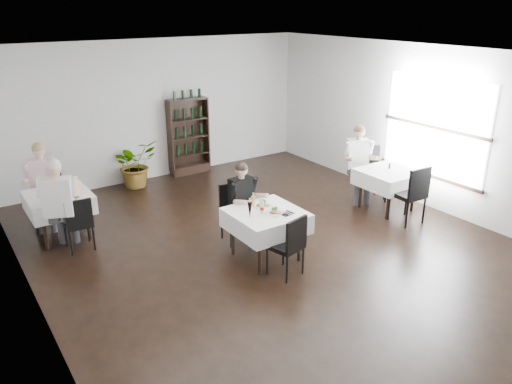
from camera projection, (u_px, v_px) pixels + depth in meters
The scene contains 24 objects.
room_shell at pixel (283, 161), 7.34m from camera, with size 9.00×9.00×9.00m.
window_right at pixel (434, 130), 9.16m from camera, with size 0.06×2.30×1.85m.
wine_shelf at pixel (189, 137), 11.23m from camera, with size 0.90×0.28×1.75m.
main_table at pixel (266, 221), 7.50m from camera, with size 1.03×1.03×0.77m.
left_table at pixel (59, 202), 8.18m from camera, with size 0.98×0.98×0.77m.
right_table at pixel (388, 178), 9.30m from camera, with size 0.98×0.98×0.77m.
potted_tree at pixel (135, 164), 10.51m from camera, with size 0.90×0.78×1.00m, color #295A1F.
main_chair_far at pixel (235, 209), 8.13m from camera, with size 0.49×0.49×0.95m.
main_chair_near at pixel (290, 243), 7.01m from camera, with size 0.51×0.51×0.93m.
left_chair_far at pixel (53, 192), 8.76m from camera, with size 0.51×0.51×0.99m.
left_chair_near at pixel (78, 221), 7.76m from camera, with size 0.42×0.43×0.89m.
right_chair_far at pixel (371, 170), 9.84m from camera, with size 0.60×0.60×1.05m.
right_chair_near at pixel (412, 191), 8.69m from camera, with size 0.51×0.52×1.07m.
diner_main at pixel (244, 198), 7.91m from camera, with size 0.54×0.55×1.36m.
diner_left_far at pixel (42, 179), 8.50m from camera, with size 0.64×0.68×1.50m.
diner_left_near at pixel (59, 198), 7.60m from camera, with size 0.69×0.73×1.55m.
diner_right_far at pixel (359, 157), 9.67m from camera, with size 0.68×0.71×1.51m.
plate_far at pixel (262, 205), 7.63m from camera, with size 0.28×0.28×0.09m.
plate_near at pixel (275, 212), 7.38m from camera, with size 0.31×0.31×0.08m.
pilsner_dark at pixel (250, 210), 7.17m from camera, with size 0.07×0.07×0.31m.
pilsner_lager at pixel (253, 203), 7.42m from camera, with size 0.07×0.07×0.29m.
coke_bottle at pixel (262, 207), 7.34m from camera, with size 0.06×0.06×0.25m.
napkin_cutlery at pixel (287, 213), 7.36m from camera, with size 0.22×0.21×0.02m.
pepper_mill at pixel (390, 166), 9.34m from camera, with size 0.04×0.04×0.10m, color black.
Camera 1 is at (-4.25, -5.59, 3.70)m, focal length 35.00 mm.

